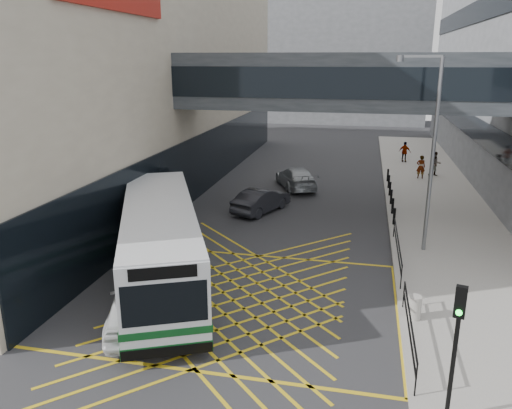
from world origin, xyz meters
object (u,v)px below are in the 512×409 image
Objects in this scene: bus at (160,241)px; car_white at (136,305)px; car_dark at (261,200)px; street_lamp at (429,144)px; pedestrian_b at (435,164)px; pedestrian_c at (405,152)px; car_silver at (296,177)px; litter_bin at (414,307)px; pedestrian_a at (421,167)px; traffic_light at (456,335)px.

bus is 2.40× the size of car_white.
street_lamp is (8.51, -4.66, 4.41)m from car_dark.
pedestrian_b is (12.45, 24.99, 0.29)m from car_white.
car_dark is at bearing -140.51° from pedestrian_b.
pedestrian_c is (11.08, 26.55, -0.74)m from bus.
bus is at bearing 55.86° from car_silver.
bus is 6.83× the size of pedestrian_c.
car_silver is at bearing 110.37° from litter_bin.
street_lamp reaches higher than litter_bin.
street_lamp is at bearing 83.74° from pedestrian_a.
car_white is 5.91× the size of litter_bin.
litter_bin is (-0.79, -6.80, -4.54)m from street_lamp.
traffic_light is 28.02m from pedestrian_b.
street_lamp reaches higher than pedestrian_c.
car_silver is at bearing 135.29° from street_lamp.
street_lamp is at bearing 109.30° from pedestrian_c.
pedestrian_b is (11.01, 11.31, 0.37)m from car_dark.
car_white reaches higher than litter_bin.
pedestrian_b is (3.29, 22.78, 0.50)m from litter_bin.
traffic_light is 2.14× the size of pedestrian_a.
bus reaches higher than pedestrian_a.
traffic_light is (6.88, -22.59, 1.77)m from car_silver.
pedestrian_c is at bearing 87.09° from litter_bin.
car_white is at bearing -126.75° from street_lamp.
litter_bin is at bearing 87.17° from car_silver.
car_dark is 2.60× the size of pedestrian_c.
car_dark is at bearing 55.54° from car_silver.
litter_bin is 21.81m from pedestrian_a.
street_lamp is at bearing 83.36° from litter_bin.
street_lamp is (0.42, 11.86, 2.57)m from traffic_light.
litter_bin is (9.16, 2.22, -0.21)m from car_white.
litter_bin is at bearing 173.70° from car_white.
bus is 25.19m from pedestrian_b.
car_white is 19.92m from car_silver.
bus reaches higher than car_dark.
car_silver is at bearing 73.17° from pedestrian_c.
traffic_light is at bearing -56.03° from bus.
bus is 14.21× the size of litter_bin.
litter_bin is (7.72, -11.46, -0.13)m from car_dark.
car_dark is 14.23m from pedestrian_a.
traffic_light is 4.41× the size of litter_bin.
car_white is at bearing 91.56° from pedestrian_c.
bus is at bearing 59.04° from pedestrian_a.
car_white reaches higher than car_silver.
car_silver is at bearing -158.12° from pedestrian_b.
car_white is at bearing 59.17° from car_silver.
car_silver is 2.88× the size of pedestrian_a.
car_dark is at bearing 162.33° from street_lamp.
pedestrian_b reaches higher than pedestrian_a.
bus is 10.52m from car_dark.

